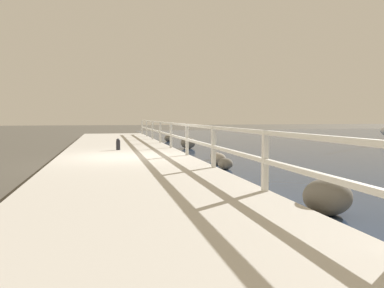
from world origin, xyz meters
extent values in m
plane|color=#4C473D|center=(0.00, 0.00, 0.00)|extent=(120.00, 120.00, 0.00)
cube|color=beige|center=(0.00, 0.00, 0.12)|extent=(4.45, 36.00, 0.23)
cube|color=white|center=(2.12, -6.48, 0.77)|extent=(0.10, 0.10, 1.08)
cube|color=white|center=(2.12, -3.24, 0.77)|extent=(0.10, 0.10, 1.08)
cube|color=white|center=(2.12, 0.00, 0.77)|extent=(0.10, 0.10, 1.08)
cube|color=white|center=(2.12, 3.24, 0.77)|extent=(0.10, 0.10, 1.08)
cube|color=white|center=(2.12, 6.48, 0.77)|extent=(0.10, 0.10, 1.08)
cube|color=white|center=(2.12, 9.72, 0.77)|extent=(0.10, 0.10, 1.08)
cube|color=white|center=(2.12, 12.96, 0.77)|extent=(0.10, 0.10, 1.08)
cube|color=white|center=(2.12, 16.20, 0.77)|extent=(0.10, 0.10, 1.08)
cube|color=white|center=(2.12, 0.00, 1.28)|extent=(0.09, 32.50, 0.08)
cube|color=white|center=(2.12, 0.00, 0.77)|extent=(0.09, 32.50, 0.08)
ellipsoid|color=#666056|center=(2.77, -7.42, 0.29)|extent=(0.78, 0.70, 0.58)
ellipsoid|color=#666056|center=(3.34, 5.32, 0.28)|extent=(0.75, 0.67, 0.56)
ellipsoid|color=gray|center=(3.26, 0.36, 0.14)|extent=(0.38, 0.34, 0.29)
ellipsoid|color=#666056|center=(2.81, -2.15, 0.17)|extent=(0.45, 0.41, 0.34)
ellipsoid|color=gray|center=(2.94, -1.04, 0.19)|extent=(0.51, 0.46, 0.38)
ellipsoid|color=#666056|center=(3.28, 10.77, 0.20)|extent=(0.54, 0.49, 0.40)
cylinder|color=black|center=(-0.14, 2.60, 0.41)|extent=(0.16, 0.16, 0.36)
sphere|color=black|center=(-0.14, 2.60, 0.62)|extent=(0.15, 0.15, 0.15)
camera|label=1|loc=(-0.64, -12.61, 1.55)|focal=35.00mm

